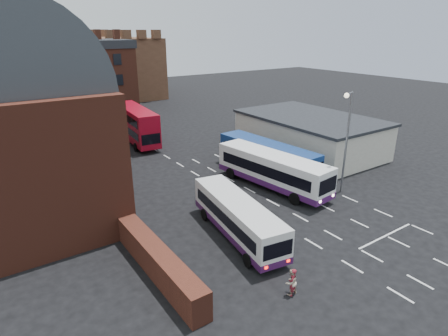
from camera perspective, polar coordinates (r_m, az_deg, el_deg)
ground at (r=27.26m, az=12.20°, el=-10.45°), size 180.00×180.00×0.00m
forecourt_wall at (r=23.03m, az=-9.98°, el=-13.94°), size 1.20×10.00×1.80m
cream_building at (r=45.54m, az=12.86°, el=5.15°), size 10.40×16.40×4.25m
brick_terrace at (r=63.22m, az=-24.12°, el=11.21°), size 22.00×10.00×11.00m
castle_keep at (r=85.29m, az=-18.90°, el=14.19°), size 22.00×22.00×12.00m
bus_white_outbound at (r=26.22m, az=2.08°, el=-7.24°), size 3.74×10.25×2.73m
bus_white_inbound at (r=34.31m, az=7.39°, el=-0.02°), size 4.10×11.93×3.19m
bus_blue at (r=37.57m, az=6.60°, el=1.84°), size 3.64×11.84×3.18m
bus_red_double at (r=49.07m, az=-13.25°, el=6.49°), size 3.58×11.40×4.49m
street_lamp at (r=33.40m, az=18.17°, el=5.00°), size 1.74×0.86×9.05m
pedestrian_red at (r=21.67m, az=10.37°, el=-16.74°), size 0.71×0.68×1.63m
pedestrian_beige at (r=21.71m, az=10.19°, el=-16.73°), size 0.79×0.62×1.58m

